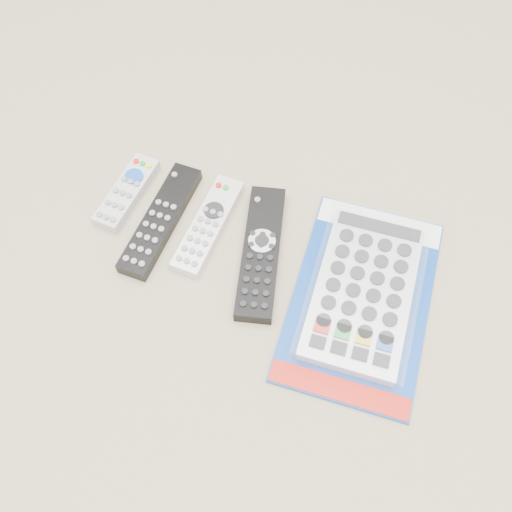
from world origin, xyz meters
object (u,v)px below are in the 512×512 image
(remote_small_grey, at_px, (127,192))
(remote_large_black, at_px, (261,252))
(jumbo_remote_packaged, at_px, (363,291))
(remote_slim_black, at_px, (161,220))
(remote_silver_dvd, at_px, (208,225))

(remote_small_grey, height_order, remote_large_black, remote_large_black)
(remote_small_grey, xyz_separation_m, remote_large_black, (0.23, -0.04, 0.00))
(remote_large_black, relative_size, jumbo_remote_packaged, 0.73)
(remote_small_grey, bearing_deg, remote_slim_black, -19.38)
(remote_small_grey, relative_size, remote_slim_black, 0.70)
(remote_small_grey, relative_size, remote_silver_dvd, 0.80)
(remote_silver_dvd, bearing_deg, remote_small_grey, 176.66)
(remote_slim_black, bearing_deg, remote_small_grey, 158.51)
(remote_silver_dvd, relative_size, jumbo_remote_packaged, 0.57)
(remote_small_grey, height_order, jumbo_remote_packaged, jumbo_remote_packaged)
(remote_small_grey, distance_m, remote_slim_black, 0.08)
(remote_large_black, xyz_separation_m, jumbo_remote_packaged, (0.15, -0.02, 0.01))
(remote_silver_dvd, distance_m, jumbo_remote_packaged, 0.25)
(remote_small_grey, height_order, remote_slim_black, remote_slim_black)
(remote_slim_black, bearing_deg, jumbo_remote_packaged, -1.70)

